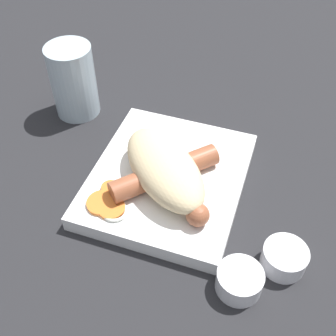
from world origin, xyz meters
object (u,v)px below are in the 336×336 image
at_px(sausage, 168,174).
at_px(condiment_cup_near, 239,281).
at_px(condiment_cup_far, 284,259).
at_px(bread_roll, 167,169).
at_px(drink_glass, 73,81).
at_px(food_tray, 168,179).

xyz_separation_m(sausage, condiment_cup_near, (0.10, 0.11, -0.02)).
xyz_separation_m(sausage, condiment_cup_far, (0.06, 0.15, -0.02)).
bearing_deg(bread_roll, condiment_cup_far, 69.91).
bearing_deg(condiment_cup_far, sausage, -110.83).
xyz_separation_m(sausage, drink_glass, (-0.11, -0.18, 0.02)).
bearing_deg(sausage, condiment_cup_near, 48.27).
relative_size(condiment_cup_near, condiment_cup_far, 1.00).
bearing_deg(drink_glass, sausage, 58.84).
relative_size(sausage, drink_glass, 1.19).
height_order(sausage, condiment_cup_far, sausage).
relative_size(food_tray, condiment_cup_near, 4.33).
distance_m(food_tray, condiment_cup_far, 0.17).
height_order(food_tray, condiment_cup_far, condiment_cup_far).
relative_size(bread_roll, drink_glass, 1.44).
bearing_deg(food_tray, drink_glass, -119.02).
bearing_deg(drink_glass, food_tray, 60.98).
distance_m(condiment_cup_near, condiment_cup_far, 0.06).
bearing_deg(sausage, drink_glass, -121.16).
height_order(condiment_cup_near, condiment_cup_far, same).
height_order(bread_roll, sausage, bread_roll).
bearing_deg(condiment_cup_far, drink_glass, -116.70).
bearing_deg(condiment_cup_near, food_tray, -133.75).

